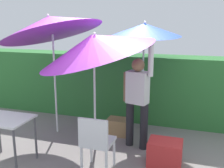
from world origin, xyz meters
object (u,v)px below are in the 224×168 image
object	(u,v)px
cooler_box	(165,153)
person_vendor	(137,97)
crate_cardboard	(118,127)
folding_table	(5,124)
umbrella_orange	(94,45)
umbrella_yellow	(50,25)
chair_plastic	(96,141)
umbrella_rainbow	(144,30)

from	to	relation	value
cooler_box	person_vendor	bearing A→B (deg)	139.83
cooler_box	crate_cardboard	world-z (taller)	cooler_box
crate_cardboard	folding_table	size ratio (longest dim) A/B	0.52
umbrella_orange	umbrella_yellow	xyz separation A→B (m)	(-1.03, 0.40, 0.30)
umbrella_yellow	person_vendor	size ratio (longest dim) A/B	1.40
chair_plastic	crate_cardboard	world-z (taller)	chair_plastic
folding_table	umbrella_yellow	bearing A→B (deg)	84.36
umbrella_yellow	cooler_box	distance (m)	3.03
umbrella_orange	folding_table	distance (m)	1.87
chair_plastic	crate_cardboard	xyz separation A→B (m)	(-0.09, 1.42, -0.35)
umbrella_orange	person_vendor	xyz separation A→B (m)	(0.67, 0.29, -0.90)
umbrella_rainbow	crate_cardboard	bearing A→B (deg)	-129.33
umbrella_rainbow	umbrella_orange	distance (m)	1.34
umbrella_yellow	umbrella_orange	bearing A→B (deg)	-21.27
umbrella_rainbow	umbrella_yellow	bearing A→B (deg)	-154.28
person_vendor	folding_table	xyz separation A→B (m)	(-1.83, -1.18, -0.27)
chair_plastic	crate_cardboard	size ratio (longest dim) A/B	2.12
umbrella_orange	chair_plastic	world-z (taller)	umbrella_orange
cooler_box	folding_table	distance (m)	2.53
umbrella_yellow	umbrella_rainbow	bearing A→B (deg)	25.72
umbrella_rainbow	cooler_box	xyz separation A→B (m)	(0.64, -1.36, -1.84)
folding_table	person_vendor	bearing A→B (deg)	32.84
umbrella_rainbow	umbrella_orange	size ratio (longest dim) A/B	0.94
umbrella_rainbow	folding_table	bearing A→B (deg)	-130.15
person_vendor	folding_table	bearing A→B (deg)	-147.16
crate_cardboard	chair_plastic	bearing A→B (deg)	-86.24
umbrella_yellow	chair_plastic	world-z (taller)	umbrella_yellow
person_vendor	chair_plastic	world-z (taller)	person_vendor
cooler_box	chair_plastic	bearing A→B (deg)	-150.38
cooler_box	crate_cardboard	bearing A→B (deg)	139.28
umbrella_rainbow	umbrella_orange	xyz separation A→B (m)	(-0.59, -1.18, -0.21)
umbrella_rainbow	cooler_box	distance (m)	2.38
chair_plastic	person_vendor	bearing A→B (deg)	69.41
umbrella_yellow	crate_cardboard	world-z (taller)	umbrella_yellow
cooler_box	folding_table	world-z (taller)	folding_table
chair_plastic	folding_table	world-z (taller)	chair_plastic
person_vendor	crate_cardboard	xyz separation A→B (m)	(-0.47, 0.41, -0.77)
umbrella_yellow	folding_table	xyz separation A→B (m)	(-0.13, -1.29, -1.47)
person_vendor	cooler_box	world-z (taller)	person_vendor
person_vendor	crate_cardboard	size ratio (longest dim) A/B	4.48
umbrella_orange	cooler_box	distance (m)	2.05
umbrella_rainbow	umbrella_yellow	distance (m)	1.80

